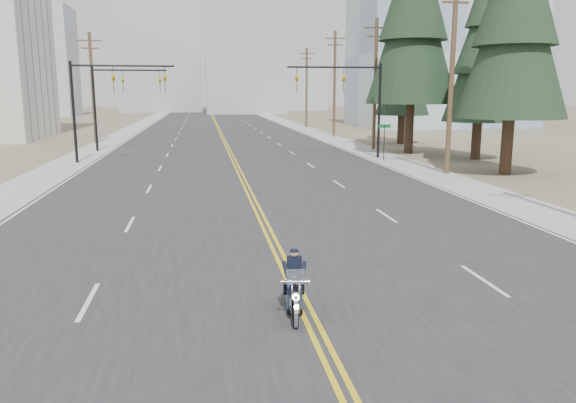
% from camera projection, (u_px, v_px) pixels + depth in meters
% --- Properties ---
extents(ground_plane, '(400.00, 400.00, 0.00)m').
position_uv_depth(ground_plane, '(333.00, 368.00, 10.14)').
color(ground_plane, '#776D56').
rests_on(ground_plane, ground).
extents(road, '(20.00, 200.00, 0.01)m').
position_uv_depth(road, '(218.00, 128.00, 78.06)').
color(road, '#303033').
rests_on(road, ground).
extents(sidewalk_left, '(3.00, 200.00, 0.01)m').
position_uv_depth(sidewalk_left, '(133.00, 129.00, 76.35)').
color(sidewalk_left, '#A5A5A0').
rests_on(sidewalk_left, ground).
extents(sidewalk_right, '(3.00, 200.00, 0.01)m').
position_uv_depth(sidewalk_right, '(299.00, 127.00, 79.76)').
color(sidewalk_right, '#A5A5A0').
rests_on(sidewalk_right, ground).
extents(traffic_mast_left, '(7.10, 0.26, 7.00)m').
position_uv_depth(traffic_mast_left, '(103.00, 92.00, 38.91)').
color(traffic_mast_left, black).
rests_on(traffic_mast_left, ground).
extents(traffic_mast_right, '(7.10, 0.26, 7.00)m').
position_uv_depth(traffic_mast_right, '(353.00, 92.00, 41.57)').
color(traffic_mast_right, black).
rests_on(traffic_mast_right, ground).
extents(traffic_mast_far, '(6.10, 0.26, 7.00)m').
position_uv_depth(traffic_mast_far, '(115.00, 93.00, 46.64)').
color(traffic_mast_far, black).
rests_on(traffic_mast_far, ground).
extents(street_sign, '(0.90, 0.06, 2.62)m').
position_uv_depth(street_sign, '(384.00, 136.00, 40.50)').
color(street_sign, black).
rests_on(street_sign, ground).
extents(utility_pole_b, '(2.20, 0.30, 11.50)m').
position_uv_depth(utility_pole_b, '(452.00, 74.00, 33.16)').
color(utility_pole_b, brown).
rests_on(utility_pole_b, ground).
extents(utility_pole_c, '(2.20, 0.30, 11.00)m').
position_uv_depth(utility_pole_c, '(375.00, 82.00, 47.76)').
color(utility_pole_c, brown).
rests_on(utility_pole_c, ground).
extents(utility_pole_d, '(2.20, 0.30, 11.50)m').
position_uv_depth(utility_pole_d, '(335.00, 82.00, 62.27)').
color(utility_pole_d, brown).
rests_on(utility_pole_d, ground).
extents(utility_pole_e, '(2.20, 0.30, 11.00)m').
position_uv_depth(utility_pole_e, '(307.00, 86.00, 78.81)').
color(utility_pole_e, brown).
rests_on(utility_pole_e, ground).
extents(utility_pole_left, '(2.20, 0.30, 10.50)m').
position_uv_depth(utility_pole_left, '(93.00, 86.00, 53.81)').
color(utility_pole_left, brown).
rests_on(utility_pole_left, ground).
extents(glass_building, '(24.00, 16.00, 20.00)m').
position_uv_depth(glass_building, '(440.00, 56.00, 80.88)').
color(glass_building, '#9EB5CC').
rests_on(glass_building, ground).
extents(haze_bldg_a, '(14.00, 12.00, 22.00)m').
position_uv_depth(haze_bldg_a, '(38.00, 62.00, 114.43)').
color(haze_bldg_a, '#B7BCC6').
rests_on(haze_bldg_a, ground).
extents(haze_bldg_b, '(18.00, 14.00, 14.00)m').
position_uv_depth(haze_bldg_b, '(245.00, 83.00, 131.27)').
color(haze_bldg_b, '#ADB2B7').
rests_on(haze_bldg_b, ground).
extents(haze_bldg_c, '(16.00, 12.00, 18.00)m').
position_uv_depth(haze_bldg_c, '(398.00, 73.00, 121.07)').
color(haze_bldg_c, '#B7BCC6').
rests_on(haze_bldg_c, ground).
extents(haze_bldg_d, '(20.00, 15.00, 26.00)m').
position_uv_depth(haze_bldg_d, '(161.00, 60.00, 141.71)').
color(haze_bldg_d, '#ADB2B7').
rests_on(haze_bldg_d, ground).
extents(haze_bldg_e, '(14.00, 14.00, 12.00)m').
position_uv_depth(haze_bldg_e, '(298.00, 88.00, 158.23)').
color(haze_bldg_e, '#B7BCC6').
rests_on(haze_bldg_e, ground).
extents(motorcyclist, '(1.04, 1.96, 1.47)m').
position_uv_depth(motorcyclist, '(295.00, 283.00, 12.42)').
color(motorcyclist, black).
rests_on(motorcyclist, ground).
extents(conifer_near, '(6.40, 6.40, 16.93)m').
position_uv_depth(conifer_near, '(517.00, 7.00, 32.26)').
color(conifer_near, '#382619').
rests_on(conifer_near, ground).
extents(conifer_mid, '(5.22, 5.22, 13.92)m').
position_uv_depth(conifer_mid, '(482.00, 48.00, 40.27)').
color(conifer_mid, '#382619').
rests_on(conifer_mid, ground).
extents(conifer_tall, '(7.20, 7.20, 19.99)m').
position_uv_depth(conifer_tall, '(414.00, 6.00, 43.71)').
color(conifer_tall, '#382619').
rests_on(conifer_tall, ground).
extents(conifer_far, '(5.14, 5.14, 13.77)m').
position_uv_depth(conifer_far, '(404.00, 60.00, 53.00)').
color(conifer_far, '#382619').
rests_on(conifer_far, ground).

